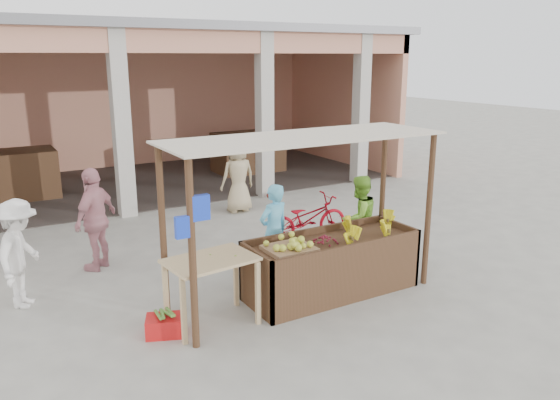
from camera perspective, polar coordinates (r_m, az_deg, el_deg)
ground at (r=8.09m, az=2.44°, el=-10.36°), size 60.00×60.00×0.00m
market_building at (r=15.61m, az=-15.76°, el=11.57°), size 14.40×6.40×4.20m
fruit_stall at (r=8.19m, az=5.43°, el=-7.03°), size 2.60×0.95×0.80m
stall_awning at (r=7.51m, az=2.26°, el=3.57°), size 4.09×1.35×2.39m
banana_heap at (r=8.39m, az=9.07°, el=-2.95°), size 1.18×0.65×0.22m
melon_tray at (r=7.63m, az=0.98°, el=-4.75°), size 0.66×0.57×0.18m
berry_heap at (r=7.94m, az=4.63°, el=-4.12°), size 0.44×0.36×0.14m
side_table at (r=7.17m, az=-7.24°, el=-7.17°), size 1.20×0.87×0.91m
papaya_pile at (r=7.08m, az=-7.30°, el=-5.30°), size 0.74×0.42×0.21m
red_crate at (r=7.26m, az=-11.93°, el=-12.72°), size 0.56×0.49×0.24m
plantain_bundle at (r=7.19m, az=-11.99°, el=-11.61°), size 0.35×0.25×0.07m
produce_sacks at (r=13.73m, az=-0.87°, el=1.47°), size 0.70×0.66×0.53m
vendor_blue at (r=8.61m, az=-0.65°, el=-2.95°), size 0.69×0.56×1.63m
vendor_green at (r=9.40m, az=8.26°, el=-1.71°), size 0.82×0.55×1.58m
motorcycle at (r=10.37m, az=2.85°, el=-1.88°), size 0.72×1.81×0.93m
shopper_a at (r=8.41m, az=-25.60°, el=-4.69°), size 0.97×1.21×1.68m
shopper_b at (r=9.40m, az=-18.73°, el=-1.56°), size 1.18×1.15×1.83m
shopper_c at (r=12.29m, az=-4.42°, el=2.88°), size 0.87×0.57×1.81m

